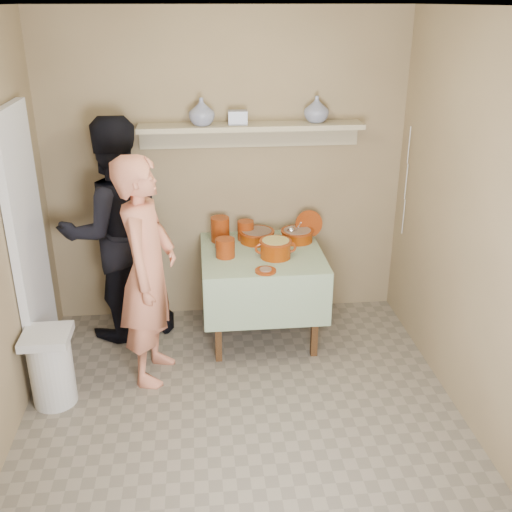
{
  "coord_description": "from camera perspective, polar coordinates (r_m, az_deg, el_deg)",
  "views": [
    {
      "loc": [
        -0.24,
        -3.14,
        2.63
      ],
      "look_at": [
        0.15,
        0.75,
        0.95
      ],
      "focal_mm": 42.0,
      "sensor_mm": 36.0,
      "label": 1
    }
  ],
  "objects": [
    {
      "name": "plate_stack_a",
      "position": [
        5.01,
        -3.44,
        2.56
      ],
      "size": [
        0.16,
        0.16,
        0.21
      ],
      "primitive_type": "cylinder",
      "color": "maroon",
      "rests_on": "serving_table"
    },
    {
      "name": "ceramic_box",
      "position": [
        4.85,
        -1.75,
        13.05
      ],
      "size": [
        0.15,
        0.11,
        0.11
      ],
      "primitive_type": "cube",
      "rotation": [
        0.0,
        0.0,
        -0.03
      ],
      "color": "navy",
      "rests_on": "wall_shelf"
    },
    {
      "name": "room_shell",
      "position": [
        3.31,
        -1.28,
        5.31
      ],
      "size": [
        3.04,
        3.54,
        2.62
      ],
      "color": "#8F7957",
      "rests_on": "ground"
    },
    {
      "name": "person_cook",
      "position": [
        4.32,
        -10.27,
        -1.49
      ],
      "size": [
        0.52,
        0.69,
        1.7
      ],
      "primitive_type": "imported",
      "rotation": [
        0.0,
        0.0,
        1.37
      ],
      "color": "#D07759",
      "rests_on": "ground"
    },
    {
      "name": "cazuela_meat_a",
      "position": [
        5.0,
        0.08,
        2.01
      ],
      "size": [
        0.3,
        0.3,
        0.1
      ],
      "color": "#6B2002",
      "rests_on": "serving_table"
    },
    {
      "name": "cazuela_meat_b",
      "position": [
        5.03,
        3.95,
        2.07
      ],
      "size": [
        0.28,
        0.28,
        0.1
      ],
      "color": "#6B2002",
      "rests_on": "serving_table"
    },
    {
      "name": "person_helper",
      "position": [
        4.94,
        -13.24,
        2.33
      ],
      "size": [
        1.09,
        0.97,
        1.84
      ],
      "primitive_type": "imported",
      "rotation": [
        0.0,
        0.0,
        -2.77
      ],
      "color": "black",
      "rests_on": "ground"
    },
    {
      "name": "vase_right",
      "position": [
        4.95,
        5.78,
        13.74
      ],
      "size": [
        0.25,
        0.25,
        0.21
      ],
      "primitive_type": "imported",
      "rotation": [
        0.0,
        0.0,
        -0.28
      ],
      "color": "navy",
      "rests_on": "wall_shelf"
    },
    {
      "name": "tile_panel",
      "position": [
        4.57,
        -20.79,
        0.76
      ],
      "size": [
        0.06,
        0.7,
        2.0
      ],
      "primitive_type": "cube",
      "color": "silver",
      "rests_on": "ground"
    },
    {
      "name": "front_plate",
      "position": [
        4.46,
        0.92,
        -1.4
      ],
      "size": [
        0.16,
        0.16,
        0.03
      ],
      "color": "maroon",
      "rests_on": "serving_table"
    },
    {
      "name": "plate_stack_b",
      "position": [
        5.04,
        -1.0,
        2.46
      ],
      "size": [
        0.14,
        0.14,
        0.17
      ],
      "primitive_type": "cylinder",
      "color": "maroon",
      "rests_on": "serving_table"
    },
    {
      "name": "bowl_stack",
      "position": [
        4.7,
        -2.94,
        0.78
      ],
      "size": [
        0.15,
        0.15,
        0.15
      ],
      "primitive_type": "cylinder",
      "color": "maroon",
      "rests_on": "serving_table"
    },
    {
      "name": "electrical_cord",
      "position": [
        5.12,
        14.11,
        6.89
      ],
      "size": [
        0.01,
        0.05,
        0.9
      ],
      "color": "silver",
      "rests_on": "wall_shelf"
    },
    {
      "name": "empty_bowl",
      "position": [
        4.91,
        -3.02,
        1.1
      ],
      "size": [
        0.16,
        0.16,
        0.05
      ],
      "primitive_type": "cylinder",
      "color": "maroon",
      "rests_on": "serving_table"
    },
    {
      "name": "vase_left",
      "position": [
        4.82,
        -5.2,
        13.53
      ],
      "size": [
        0.27,
        0.27,
        0.21
      ],
      "primitive_type": "imported",
      "rotation": [
        0.0,
        0.0,
        0.45
      ],
      "color": "navy",
      "rests_on": "wall_shelf"
    },
    {
      "name": "propped_lid",
      "position": [
        5.1,
        5.06,
        3.07
      ],
      "size": [
        0.24,
        0.08,
        0.23
      ],
      "primitive_type": "cylinder",
      "rotation": [
        1.36,
        0.0,
        0.05
      ],
      "color": "maroon",
      "rests_on": "serving_table"
    },
    {
      "name": "wall_shelf",
      "position": [
        4.91,
        -0.49,
        12.0
      ],
      "size": [
        1.8,
        0.25,
        0.21
      ],
      "color": "tan",
      "rests_on": "room_shell"
    },
    {
      "name": "ladle",
      "position": [
        4.97,
        3.41,
        2.48
      ],
      "size": [
        0.08,
        0.26,
        0.19
      ],
      "color": "silver",
      "rests_on": "cazuela_meat_b"
    },
    {
      "name": "cazuela_rice",
      "position": [
        4.69,
        1.88,
        0.85
      ],
      "size": [
        0.33,
        0.25,
        0.14
      ],
      "color": "#6B2002",
      "rests_on": "serving_table"
    },
    {
      "name": "trash_bin",
      "position": [
        4.45,
        -18.92,
        -10.0
      ],
      "size": [
        0.32,
        0.32,
        0.56
      ],
      "color": "silver",
      "rests_on": "ground"
    },
    {
      "name": "ground",
      "position": [
        4.11,
        -1.07,
        -16.6
      ],
      "size": [
        3.5,
        3.5,
        0.0
      ],
      "primitive_type": "plane",
      "color": "#746A5B",
      "rests_on": "ground"
    },
    {
      "name": "serving_table",
      "position": [
        4.87,
        0.54,
        -0.84
      ],
      "size": [
        0.97,
        0.97,
        0.76
      ],
      "color": "#4C2D16",
      "rests_on": "ground"
    }
  ]
}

